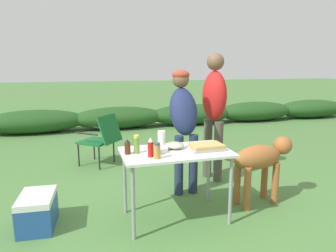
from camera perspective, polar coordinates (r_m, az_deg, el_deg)
The scene contains 16 objects.
ground_plane at distance 3.32m, azimuth 1.44°, elevation -17.10°, with size 60.00×60.00×0.00m, color #4C7A3D.
shrub_hedge at distance 7.83m, azimuth -9.40°, elevation 1.58°, with size 14.40×0.90×0.56m.
folding_table at distance 3.06m, azimuth 1.50°, elevation -6.13°, with size 1.10×0.64×0.74m.
food_tray at distance 3.12m, azimuth 7.37°, elevation -3.94°, with size 0.36×0.27×0.06m.
plate_stack at distance 3.01m, azimuth -2.04°, elevation -4.46°, with size 0.21×0.21×0.05m, color white.
mixing_bowl at distance 3.12m, azimuth 1.30°, elevation -3.70°, with size 0.19×0.19×0.07m, color #ADBC99.
paper_cup_stack at distance 3.21m, azimuth -1.24°, elevation -2.37°, with size 0.08×0.08×0.16m, color white.
spice_jar at distance 2.78m, azimuth -2.08°, elevation -4.75°, with size 0.06×0.06×0.15m.
relish_jar at distance 2.96m, azimuth -6.00°, elevation -3.51°, with size 0.06×0.06×0.18m.
ketchup_bottle at distance 2.83m, azimuth -3.34°, elevation -4.13°, with size 0.06×0.06×0.19m.
bbq_sauce_bottle at distance 2.94m, azimuth -7.72°, elevation -4.00°, with size 0.06×0.06×0.15m.
standing_person_in_navy_coat at distance 3.72m, azimuth 2.99°, elevation 1.70°, with size 0.35×0.47×1.54m.
standing_person_in_red_jacket at distance 4.15m, azimuth 8.78°, elevation 3.97°, with size 0.39×0.45×1.76m.
dog at distance 3.62m, azimuth 17.40°, elevation -6.11°, with size 0.99×0.36×0.77m.
camp_chair_green_behind_table at distance 4.91m, azimuth -12.57°, elevation -2.08°, with size 0.75×0.73×0.83m.
cooler_box at distance 3.35m, azimuth -23.59°, elevation -14.62°, with size 0.35×0.50×0.34m.
Camera 1 is at (-0.89, -2.78, 1.58)m, focal length 32.00 mm.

